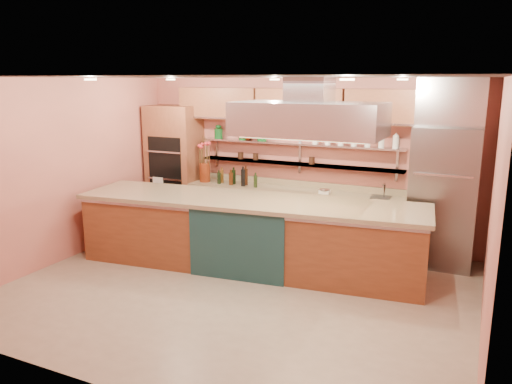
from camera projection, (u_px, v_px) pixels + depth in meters
The scene contains 21 objects.
floor at pixel (238, 289), 6.75m from camera, with size 6.00×5.00×0.02m, color gray.
ceiling at pixel (237, 77), 6.13m from camera, with size 6.00×5.00×0.02m, color black.
wall_back at pixel (303, 160), 8.65m from camera, with size 6.00×0.04×2.80m, color #C76F5E.
wall_front at pixel (104, 245), 4.23m from camera, with size 6.00×0.04×2.80m, color #C76F5E.
wall_left at pixel (64, 170), 7.68m from camera, with size 0.04×5.00×2.80m, color #C76F5E.
wall_right at pixel (493, 214), 5.21m from camera, with size 0.04×5.00×2.80m, color #C76F5E.
oven_stack at pixel (175, 167), 9.44m from camera, with size 0.95×0.64×2.30m, color brown.
refrigerator at pixel (443, 197), 7.44m from camera, with size 0.95×0.72×2.10m, color slate.
back_counter at pixel (293, 216), 8.61m from camera, with size 3.84×0.64×0.93m, color tan.
wall_shelf_lower at pixel (298, 164), 8.57m from camera, with size 3.60×0.26×0.03m, color #ACADB3.
wall_shelf_upper at pixel (298, 144), 8.49m from camera, with size 3.60×0.26×0.03m, color #ACADB3.
upper_cabinets at pixel (301, 105), 8.28m from camera, with size 4.60×0.36×0.55m, color brown.
range_hood at pixel (309, 119), 6.68m from camera, with size 2.00×1.00×0.45m, color #ACADB3.
ceiling_downlights at pixel (244, 79), 6.32m from camera, with size 4.00×2.80×0.02m, color #FFE5A5.
island at pixel (249, 233), 7.43m from camera, with size 5.06×1.10×1.06m, color brown.
flower_vase at pixel (205, 172), 9.14m from camera, with size 0.19×0.19×0.34m, color maroon.
oil_bottle_cluster at pixel (238, 177), 8.87m from camera, with size 0.85×0.24×0.27m, color black.
kitchen_scale at pixel (325, 191), 8.22m from camera, with size 0.17×0.13×0.10m, color silver.
bar_faucet at pixel (384, 191), 7.91m from camera, with size 0.03×0.03×0.23m, color silver.
copper_kettle at pixel (248, 135), 8.86m from camera, with size 0.20×0.20×0.16m, color #B8522A.
green_canister at pixel (262, 135), 8.75m from camera, with size 0.16×0.16×0.20m, color #0E4117.
Camera 1 is at (2.88, -5.60, 2.77)m, focal length 35.00 mm.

